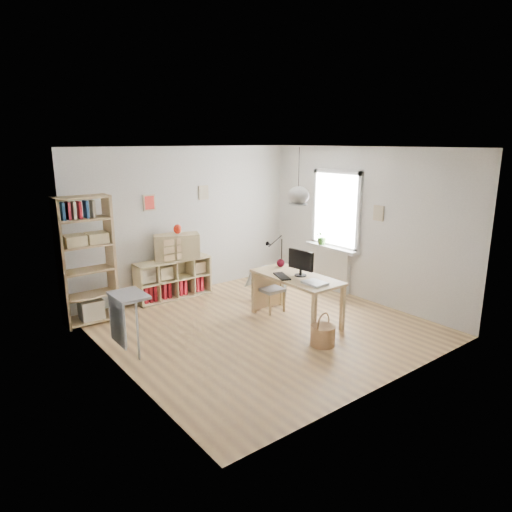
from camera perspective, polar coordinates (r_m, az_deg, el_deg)
ground at (r=7.15m, az=0.85°, el=-8.78°), size 4.50×4.50×0.00m
room_shell at (r=6.87m, az=5.32°, el=7.54°), size 4.50×4.50×4.50m
window_unit at (r=8.64m, az=10.03°, el=5.73°), size 0.07×1.16×1.46m
radiator at (r=8.85m, az=9.56°, el=-1.66°), size 0.10×0.80×0.80m
windowsill at (r=8.71m, az=9.45°, el=1.00°), size 0.22×1.20×0.06m
desk at (r=7.15m, az=5.07°, el=-3.21°), size 0.70×1.50×0.75m
cube_shelf at (r=8.46m, az=-10.52°, el=-3.17°), size 1.40×0.38×0.72m
tall_bookshelf at (r=7.44m, az=-20.52°, el=0.05°), size 0.80×0.38×2.00m
side_table at (r=6.24m, az=-16.11°, el=-6.28°), size 0.40×0.55×0.85m
chair at (r=7.65m, az=1.71°, el=-3.86°), size 0.36×0.36×0.73m
wicker_basket at (r=6.55m, az=8.36°, el=-9.69°), size 0.35×0.35×0.48m
storage_chest at (r=8.32m, az=1.57°, el=-4.11°), size 0.66×0.70×0.54m
monitor at (r=7.08m, az=5.63°, el=-0.69°), size 0.19×0.47×0.41m
keyboard at (r=7.06m, az=3.27°, el=-2.54°), size 0.29×0.44×0.02m
task_lamp at (r=7.52m, az=2.29°, el=0.95°), size 0.44×0.16×0.47m
yarn_ball at (r=7.60m, az=3.10°, el=-0.87°), size 0.13×0.13×0.13m
paper_tray at (r=6.75m, az=7.37°, el=-3.37°), size 0.27×0.33×0.03m
drawer_chest at (r=8.31m, az=-9.88°, el=1.18°), size 0.88×0.65×0.46m
red_vase at (r=8.26m, az=-9.78°, el=3.34°), size 0.14×0.14×0.17m
potted_plant at (r=8.82m, az=8.27°, el=2.40°), size 0.31×0.28×0.30m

